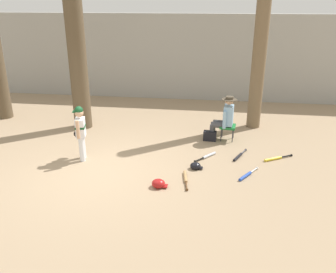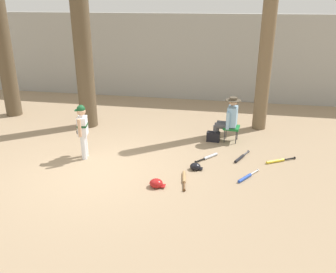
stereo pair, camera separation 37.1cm
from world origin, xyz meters
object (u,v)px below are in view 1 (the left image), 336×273
object	(u,v)px
seated_spectator	(225,117)
handbag_beside_stool	(210,136)
bat_blue_youth	(247,175)
bat_aluminum_silver	(208,156)
bat_yellow_trainer	(275,158)
batting_helmet_red	(159,184)
bat_black_composite	(239,156)
young_ballplayer	(80,130)
folding_stool	(228,127)
bat_wood_tan	(185,178)
tree_behind_spectator	(261,41)
batting_helmet_black	(196,166)
tree_near_player	(77,54)

from	to	relation	value
seated_spectator	handbag_beside_stool	xyz separation A→B (m)	(-0.36, -0.12, -0.51)
bat_blue_youth	bat_aluminum_silver	size ratio (longest dim) A/B	1.09
bat_yellow_trainer	batting_helmet_red	world-z (taller)	batting_helmet_red
seated_spectator	bat_black_composite	distance (m)	1.33
young_ballplayer	bat_black_composite	bearing A→B (deg)	9.28
folding_stool	bat_aluminum_silver	world-z (taller)	folding_stool
bat_yellow_trainer	bat_wood_tan	size ratio (longest dim) A/B	0.90
young_ballplayer	bat_yellow_trainer	world-z (taller)	young_ballplayer
tree_behind_spectator	young_ballplayer	world-z (taller)	tree_behind_spectator
bat_blue_youth	batting_helmet_black	size ratio (longest dim) A/B	2.30
tree_near_player	folding_stool	world-z (taller)	tree_near_player
tree_near_player	handbag_beside_stool	distance (m)	4.28
young_ballplayer	bat_yellow_trainer	size ratio (longest dim) A/B	1.83
handbag_beside_stool	batting_helmet_red	world-z (taller)	handbag_beside_stool
tree_behind_spectator	bat_wood_tan	bearing A→B (deg)	-115.17
tree_behind_spectator	bat_black_composite	xyz separation A→B (m)	(-0.52, -2.29, -2.43)
tree_behind_spectator	batting_helmet_black	world-z (taller)	tree_behind_spectator
young_ballplayer	bat_blue_youth	bearing A→B (deg)	-5.54
tree_near_player	bat_blue_youth	xyz separation A→B (m)	(4.58, -2.53, -2.10)
tree_behind_spectator	bat_aluminum_silver	distance (m)	3.63
handbag_beside_stool	bat_yellow_trainer	xyz separation A→B (m)	(1.57, -1.01, -0.10)
tree_near_player	bat_yellow_trainer	world-z (taller)	tree_near_player
tree_behind_spectator	bat_wood_tan	xyz separation A→B (m)	(-1.68, -3.57, -2.43)
bat_yellow_trainer	bat_black_composite	size ratio (longest dim) A/B	1.02
tree_near_player	young_ballplayer	xyz separation A→B (m)	(0.79, -2.17, -1.39)
bat_wood_tan	batting_helmet_red	size ratio (longest dim) A/B	2.45
handbag_beside_stool	bat_yellow_trainer	world-z (taller)	handbag_beside_stool
bat_yellow_trainer	folding_stool	bearing A→B (deg)	134.70
folding_stool	bat_aluminum_silver	xyz separation A→B (m)	(-0.48, -1.21, -0.33)
tree_behind_spectator	bat_wood_tan	world-z (taller)	tree_behind_spectator
bat_black_composite	seated_spectator	bearing A→B (deg)	107.78
bat_blue_youth	bat_aluminum_silver	distance (m)	1.23
tree_behind_spectator	bat_wood_tan	size ratio (longest dim) A/B	6.96
bat_wood_tan	batting_helmet_red	distance (m)	0.65
folding_stool	young_ballplayer	bearing A→B (deg)	-153.31
batting_helmet_black	handbag_beside_stool	bearing A→B (deg)	81.36
bat_blue_youth	bat_wood_tan	xyz separation A→B (m)	(-1.29, -0.31, 0.00)
tree_near_player	tree_behind_spectator	bearing A→B (deg)	8.28
seated_spectator	bat_aluminum_silver	world-z (taller)	seated_spectator
bat_aluminum_silver	batting_helmet_red	world-z (taller)	batting_helmet_red
folding_stool	handbag_beside_stool	distance (m)	0.53
bat_black_composite	bat_blue_youth	bearing A→B (deg)	-82.74
bat_wood_tan	batting_helmet_red	xyz separation A→B (m)	(-0.51, -0.40, 0.05)
young_ballplayer	batting_helmet_red	size ratio (longest dim) A/B	4.04
seated_spectator	bat_yellow_trainer	world-z (taller)	seated_spectator
tree_behind_spectator	bat_wood_tan	distance (m)	4.63
tree_behind_spectator	batting_helmet_red	xyz separation A→B (m)	(-2.19, -3.97, -2.38)
bat_wood_tan	handbag_beside_stool	bearing A→B (deg)	79.02
folding_stool	bat_blue_youth	xyz separation A→B (m)	(0.39, -2.08, -0.33)
bat_wood_tan	folding_stool	bearing A→B (deg)	69.35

